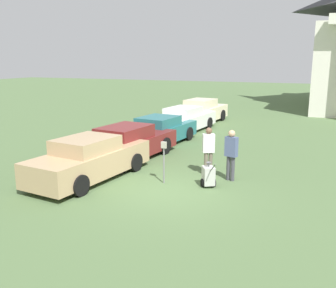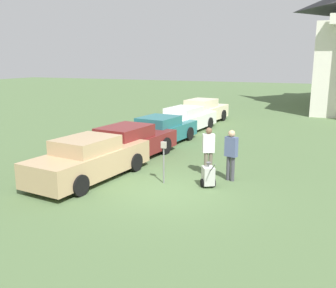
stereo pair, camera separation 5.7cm
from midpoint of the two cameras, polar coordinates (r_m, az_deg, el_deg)
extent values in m
plane|color=#4C663D|center=(12.13, -0.25, -7.21)|extent=(120.00, 120.00, 0.00)
cube|color=tan|center=(13.51, -11.59, -2.69)|extent=(2.36, 5.10, 0.84)
cube|color=tan|center=(13.21, -12.27, -0.10)|extent=(1.82, 2.24, 0.49)
cylinder|color=black|center=(15.25, -10.32, -1.88)|extent=(0.26, 0.70, 0.68)
cylinder|color=black|center=(14.21, -4.80, -2.80)|extent=(0.26, 0.70, 0.68)
cylinder|color=black|center=(13.16, -18.83, -4.74)|extent=(0.26, 0.70, 0.68)
cylinder|color=black|center=(11.94, -13.11, -6.16)|extent=(0.26, 0.70, 0.68)
cube|color=maroon|center=(15.78, -5.98, -0.37)|extent=(2.39, 5.45, 0.74)
cube|color=maroon|center=(15.48, -6.49, 1.76)|extent=(1.82, 2.39, 0.53)
cylinder|color=black|center=(17.62, -5.21, 0.37)|extent=(0.27, 0.77, 0.75)
cylinder|color=black|center=(16.71, -0.25, -0.27)|extent=(0.27, 0.77, 0.75)
cylinder|color=black|center=(15.13, -12.28, -1.96)|extent=(0.27, 0.77, 0.75)
cylinder|color=black|center=(14.05, -6.90, -2.89)|extent=(0.27, 0.77, 0.75)
cube|color=#23666B|center=(18.73, -1.04, 1.73)|extent=(2.35, 4.86, 0.74)
cube|color=#23666B|center=(18.46, -1.34, 3.46)|extent=(1.82, 2.14, 0.46)
cylinder|color=black|center=(20.44, -1.13, 2.06)|extent=(0.26, 0.71, 0.69)
cylinder|color=black|center=(19.61, 3.37, 1.58)|extent=(0.26, 0.71, 0.69)
cylinder|color=black|center=(18.05, -5.82, 0.56)|extent=(0.26, 0.71, 0.69)
cylinder|color=black|center=(17.10, -0.93, -0.06)|extent=(0.26, 0.71, 0.69)
cube|color=silver|center=(21.99, 2.74, 3.41)|extent=(2.35, 5.43, 0.78)
cube|color=silver|center=(21.71, 2.51, 4.98)|extent=(1.79, 2.37, 0.48)
cylinder|color=black|center=(23.84, 2.66, 3.57)|extent=(0.26, 0.69, 0.68)
cylinder|color=black|center=(23.13, 6.47, 3.22)|extent=(0.26, 0.69, 0.68)
cylinder|color=black|center=(21.03, -1.37, 2.34)|extent=(0.26, 0.69, 0.68)
cylinder|color=black|center=(20.21, 2.82, 1.90)|extent=(0.26, 0.69, 0.68)
cube|color=beige|center=(25.03, 5.33, 4.64)|extent=(2.34, 5.21, 0.84)
cube|color=beige|center=(24.76, 5.17, 6.16)|extent=(1.79, 2.28, 0.54)
cylinder|color=black|center=(26.83, 5.00, 4.64)|extent=(0.27, 0.76, 0.75)
cylinder|color=black|center=(26.17, 8.47, 4.35)|extent=(0.27, 0.76, 0.75)
cylinder|color=black|center=(24.05, 1.89, 3.74)|extent=(0.27, 0.76, 0.75)
cylinder|color=black|center=(23.31, 5.68, 3.40)|extent=(0.27, 0.76, 0.75)
cylinder|color=slate|center=(12.71, -0.53, -3.35)|extent=(0.05, 0.05, 1.24)
cube|color=gray|center=(12.53, -0.53, -0.15)|extent=(0.18, 0.09, 0.22)
cylinder|color=#665B4C|center=(13.75, 6.60, -3.00)|extent=(0.14, 0.14, 0.86)
cylinder|color=#665B4C|center=(13.72, 5.90, -3.01)|extent=(0.14, 0.14, 0.86)
cube|color=silver|center=(13.55, 6.33, 0.13)|extent=(0.47, 0.39, 0.68)
sphere|color=brown|center=(13.46, 6.38, 2.02)|extent=(0.23, 0.23, 0.23)
cylinder|color=#3F3F47|center=(13.20, 9.93, -3.76)|extent=(0.14, 0.14, 0.87)
cylinder|color=#3F3F47|center=(13.28, 9.30, -3.63)|extent=(0.14, 0.14, 0.87)
cube|color=#4C597F|center=(13.04, 9.74, -0.41)|extent=(0.47, 0.33, 0.69)
sphere|color=tan|center=(12.94, 9.82, 1.58)|extent=(0.24, 0.24, 0.24)
cube|color=#B2B2AD|center=(12.50, 6.27, -4.82)|extent=(0.54, 0.56, 0.60)
cone|color=#59595B|center=(12.39, 6.32, -3.15)|extent=(0.18, 0.18, 0.16)
cylinder|color=#4C4C4C|center=(11.95, 6.91, -3.66)|extent=(0.34, 0.52, 0.43)
cylinder|color=black|center=(12.52, 5.31, -5.94)|extent=(0.19, 0.26, 0.28)
cylinder|color=black|center=(12.63, 7.17, -5.82)|extent=(0.19, 0.26, 0.28)
camera|label=1|loc=(0.03, -89.88, 0.03)|focal=40.00mm
camera|label=2|loc=(0.03, 90.12, -0.03)|focal=40.00mm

